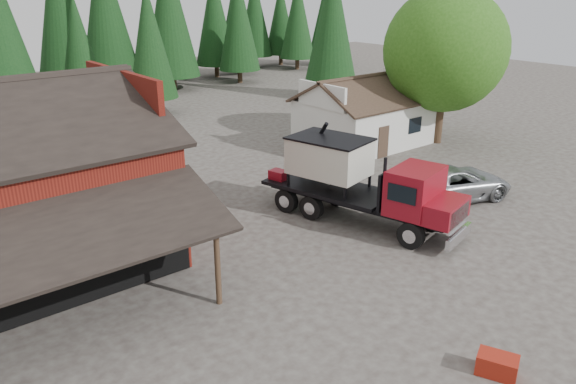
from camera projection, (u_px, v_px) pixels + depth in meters
ground at (375, 276)px, 21.16m from camera, size 120.00×120.00×0.00m
farmhouse at (365, 119)px, 37.65m from camera, size 8.60×6.42×4.65m
deciduous_tree at (445, 54)px, 36.32m from camera, size 8.00×8.00×10.20m
conifer_backdrop at (36, 101)px, 51.62m from camera, size 76.00×16.00×16.00m
near_pine_b at (149, 41)px, 44.36m from camera, size 3.96×3.96×10.40m
near_pine_c at (332, 21)px, 50.53m from camera, size 4.84×4.84×12.40m
feed_truck at (360, 180)px, 25.25m from camera, size 4.74×9.85×4.30m
silver_car at (453, 183)px, 28.29m from camera, size 6.68×4.49×1.70m
equip_box at (497, 365)px, 15.81m from camera, size 1.08×1.29×0.60m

